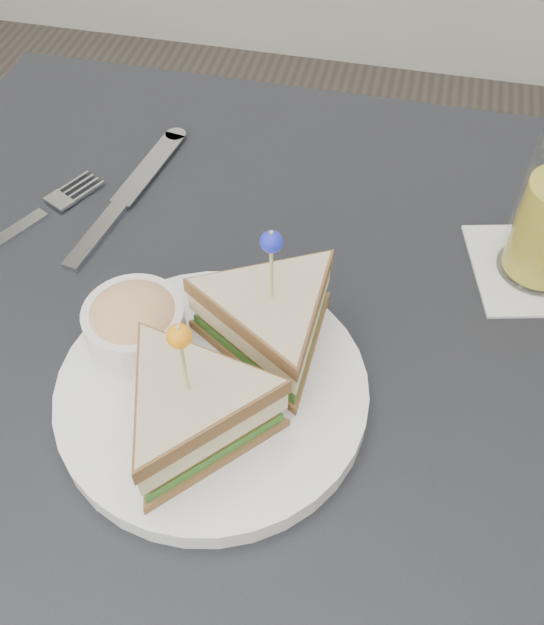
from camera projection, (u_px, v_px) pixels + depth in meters
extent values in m
cube|color=black|center=(258.00, 369.00, 0.58)|extent=(0.80, 0.80, 0.03)
cylinder|color=black|center=(105.00, 292.00, 1.14)|extent=(0.04, 0.04, 0.72)
cylinder|color=black|center=(544.00, 370.00, 1.04)|extent=(0.04, 0.04, 0.72)
cylinder|color=white|center=(213.00, 394.00, 0.54)|extent=(0.30, 0.30, 0.01)
cylinder|color=white|center=(212.00, 387.00, 0.53)|extent=(0.30, 0.30, 0.00)
cylinder|color=#D8C67C|center=(184.00, 364.00, 0.44)|extent=(0.00, 0.00, 0.08)
sphere|color=orange|center=(179.00, 336.00, 0.42)|extent=(0.02, 0.02, 0.02)
cylinder|color=#D8C67C|center=(271.00, 271.00, 0.49)|extent=(0.00, 0.00, 0.08)
sphere|color=#1B27CA|center=(271.00, 242.00, 0.47)|extent=(0.02, 0.02, 0.02)
cylinder|color=white|center=(136.00, 326.00, 0.55)|extent=(0.10, 0.10, 0.04)
ellipsoid|color=#E0B772|center=(133.00, 316.00, 0.54)|extent=(0.09, 0.09, 0.03)
cube|color=silver|center=(59.00, 201.00, 0.69)|extent=(0.03, 0.03, 0.00)
cube|color=#B8BCC3|center=(98.00, 233.00, 0.66)|extent=(0.03, 0.10, 0.01)
cube|color=#B8BCC3|center=(149.00, 168.00, 0.72)|extent=(0.04, 0.13, 0.00)
cylinder|color=#B8BCC3|center=(176.00, 135.00, 0.76)|extent=(0.03, 0.03, 0.00)
cube|color=white|center=(536.00, 269.00, 0.64)|extent=(0.14, 0.14, 0.00)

